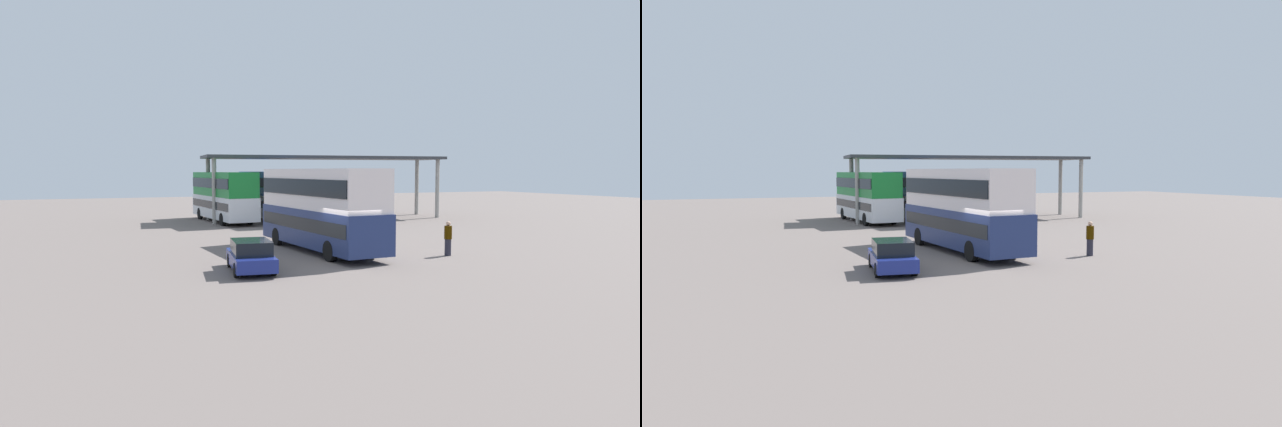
# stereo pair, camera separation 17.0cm
# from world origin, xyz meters

# --- Properties ---
(ground_plane) EXTENTS (140.00, 140.00, 0.00)m
(ground_plane) POSITION_xyz_m (0.00, 0.00, 0.00)
(ground_plane) COLOR #6C605B
(double_decker_main) EXTENTS (3.04, 10.65, 4.34)m
(double_decker_main) POSITION_xyz_m (0.44, 4.06, 2.38)
(double_decker_main) COLOR navy
(double_decker_main) RESTS_ON ground_plane
(parked_hatchback) EXTENTS (2.19, 4.21, 1.35)m
(parked_hatchback) POSITION_xyz_m (-4.59, -0.33, 0.67)
(parked_hatchback) COLOR navy
(parked_hatchback) RESTS_ON ground_plane
(double_decker_near_canopy) EXTENTS (3.18, 10.98, 4.12)m
(double_decker_near_canopy) POSITION_xyz_m (-0.18, 23.10, 2.27)
(double_decker_near_canopy) COLOR silver
(double_decker_near_canopy) RESTS_ON ground_plane
(double_decker_mid_row) EXTENTS (2.96, 11.58, 4.17)m
(double_decker_mid_row) POSITION_xyz_m (3.77, 21.98, 2.29)
(double_decker_mid_row) COLOR white
(double_decker_mid_row) RESTS_ON ground_plane
(depot_canopy) EXTENTS (21.63, 6.96, 5.52)m
(depot_canopy) POSITION_xyz_m (8.82, 22.39, 5.15)
(depot_canopy) COLOR #33353A
(depot_canopy) RESTS_ON ground_plane
(pedestrian_waiting) EXTENTS (0.38, 0.38, 1.73)m
(pedestrian_waiting) POSITION_xyz_m (5.73, 0.13, 0.86)
(pedestrian_waiting) COLOR #262633
(pedestrian_waiting) RESTS_ON ground_plane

